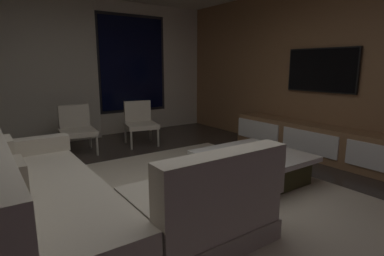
# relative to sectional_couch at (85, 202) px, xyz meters

# --- Properties ---
(floor) EXTENTS (9.20, 9.20, 0.00)m
(floor) POSITION_rel_sectional_couch_xyz_m (0.83, 0.07, -0.29)
(floor) COLOR #332B26
(back_wall_with_window) EXTENTS (6.60, 0.30, 2.70)m
(back_wall_with_window) POSITION_rel_sectional_couch_xyz_m (0.77, 3.69, 1.05)
(back_wall_with_window) COLOR beige
(back_wall_with_window) RESTS_ON floor
(media_wall) EXTENTS (0.12, 7.80, 2.70)m
(media_wall) POSITION_rel_sectional_couch_xyz_m (3.89, 0.07, 1.06)
(media_wall) COLOR #8E6642
(media_wall) RESTS_ON floor
(area_rug) EXTENTS (3.20, 3.80, 0.01)m
(area_rug) POSITION_rel_sectional_couch_xyz_m (1.18, -0.03, -0.28)
(area_rug) COLOR beige
(area_rug) RESTS_ON floor
(sectional_couch) EXTENTS (1.98, 2.50, 0.82)m
(sectional_couch) POSITION_rel_sectional_couch_xyz_m (0.00, 0.00, 0.00)
(sectional_couch) COLOR #B1A997
(sectional_couch) RESTS_ON floor
(coffee_table) EXTENTS (1.16, 1.16, 0.36)m
(coffee_table) POSITION_rel_sectional_couch_xyz_m (2.05, 0.06, -0.10)
(coffee_table) COLOR #363418
(coffee_table) RESTS_ON floor
(book_stack_on_coffee_table) EXTENTS (0.28, 0.18, 0.05)m
(book_stack_on_coffee_table) POSITION_rel_sectional_couch_xyz_m (2.10, -0.10, 0.10)
(book_stack_on_coffee_table) COLOR #8E4159
(book_stack_on_coffee_table) RESTS_ON coffee_table
(accent_chair_near_window) EXTENTS (0.64, 0.66, 0.78)m
(accent_chair_near_window) POSITION_rel_sectional_couch_xyz_m (1.74, 2.57, 0.14)
(accent_chair_near_window) COLOR #B2ADA0
(accent_chair_near_window) RESTS_ON floor
(accent_chair_by_curtain) EXTENTS (0.59, 0.61, 0.78)m
(accent_chair_by_curtain) POSITION_rel_sectional_couch_xyz_m (0.63, 2.64, 0.14)
(accent_chair_by_curtain) COLOR #B2ADA0
(accent_chair_by_curtain) RESTS_ON floor
(media_console) EXTENTS (0.46, 3.10, 0.52)m
(media_console) POSITION_rel_sectional_couch_xyz_m (3.60, 0.12, -0.04)
(media_console) COLOR #8E6642
(media_console) RESTS_ON floor
(mounted_tv) EXTENTS (0.05, 1.17, 0.67)m
(mounted_tv) POSITION_rel_sectional_couch_xyz_m (3.78, 0.32, 1.06)
(mounted_tv) COLOR black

